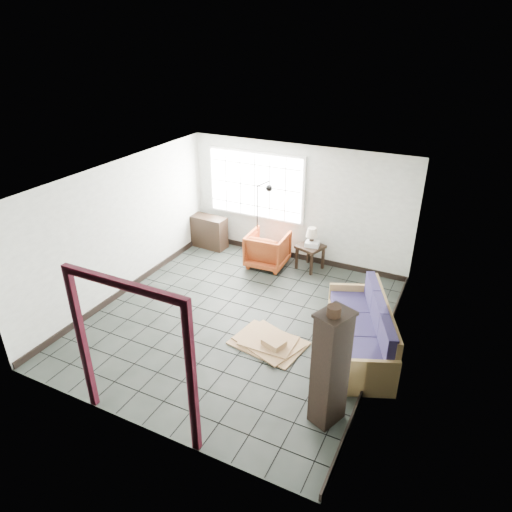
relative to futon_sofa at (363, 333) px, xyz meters
The scene contains 15 objects.
ground 2.24m from the futon_sofa, behind, with size 5.50×5.50×0.00m, color black.
room_shell 2.59m from the futon_sofa, behind, with size 5.02×5.52×2.61m.
window_panel 4.32m from the futon_sofa, 141.05° to the left, with size 2.32×0.08×1.52m.
doorway_trim 3.72m from the futon_sofa, 128.25° to the right, with size 1.80×0.08×2.20m.
futon_sofa is the anchor object (origin of this frame).
armchair 3.33m from the futon_sofa, 142.36° to the left, with size 0.83×0.77×0.85m, color maroon.
side_table 2.89m from the futon_sofa, 127.33° to the left, with size 0.64×0.64×0.55m.
table_lamp 2.95m from the futon_sofa, 126.88° to the left, with size 0.30×0.30×0.40m.
projector 2.86m from the futon_sofa, 126.86° to the left, with size 0.32×0.26×0.10m.
floor_lamp 3.74m from the futon_sofa, 141.54° to the left, with size 0.56×0.37×1.84m.
console_shelf 4.93m from the futon_sofa, 152.25° to the left, with size 0.99×0.43×0.76m.
tall_shelf 1.71m from the futon_sofa, 92.16° to the right, with size 0.50×0.56×1.69m.
pot 2.21m from the futon_sofa, 92.27° to the right, with size 0.21×0.21×0.13m.
open_box 0.47m from the futon_sofa, 104.94° to the right, with size 0.99×0.67×0.51m.
cardboard_pile 1.54m from the futon_sofa, 159.83° to the right, with size 1.28×1.06×0.17m.
Camera 1 is at (3.30, -6.00, 4.73)m, focal length 32.00 mm.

